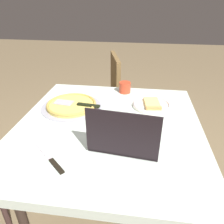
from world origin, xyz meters
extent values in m
plane|color=#796649|center=(0.00, 0.00, 0.00)|extent=(12.00, 12.00, 0.00)
cube|color=silver|center=(0.00, 0.00, 0.70)|extent=(1.07, 1.01, 0.05)
cylinder|color=#31251E|center=(-0.38, -0.38, 0.34)|extent=(0.05, 0.05, 0.68)
cylinder|color=#31251E|center=(0.38, -0.38, 0.34)|extent=(0.05, 0.05, 0.68)
cylinder|color=#31251E|center=(-0.38, 0.38, 0.34)|extent=(0.05, 0.05, 0.68)
cube|color=black|center=(0.15, 0.11, 0.73)|extent=(0.24, 0.33, 0.02)
cube|color=black|center=(0.15, 0.11, 0.74)|extent=(0.16, 0.29, 0.00)
cube|color=black|center=(0.26, 0.10, 0.85)|extent=(0.04, 0.31, 0.21)
cube|color=black|center=(0.25, 0.10, 0.85)|extent=(0.03, 0.28, 0.18)
cylinder|color=white|center=(-0.25, 0.24, 0.73)|extent=(0.24, 0.24, 0.01)
torus|color=silver|center=(-0.25, 0.24, 0.74)|extent=(0.23, 0.23, 0.01)
cube|color=#F1C771|center=(-0.25, 0.24, 0.75)|extent=(0.16, 0.11, 0.02)
cube|color=tan|center=(-0.18, 0.25, 0.75)|extent=(0.03, 0.10, 0.03)
cylinder|color=#9D9DAA|center=(-0.17, -0.26, 0.73)|extent=(0.38, 0.38, 0.01)
cylinder|color=#DBC45B|center=(-0.17, -0.26, 0.74)|extent=(0.31, 0.31, 0.02)
torus|color=#B89945|center=(-0.17, -0.26, 0.75)|extent=(0.31, 0.31, 0.02)
cube|color=#BDACB6|center=(-0.18, -0.31, 0.75)|extent=(0.08, 0.12, 0.00)
cube|color=black|center=(-0.16, -0.15, 0.75)|extent=(0.04, 0.15, 0.01)
cube|color=#C0B0BB|center=(0.29, -0.24, 0.73)|extent=(0.14, 0.15, 0.00)
cube|color=black|center=(0.36, -0.16, 0.73)|extent=(0.08, 0.09, 0.01)
cylinder|color=#C53D23|center=(-0.45, 0.05, 0.76)|extent=(0.08, 0.08, 0.08)
cylinder|color=#522D20|center=(-0.45, 0.05, 0.78)|extent=(0.07, 0.07, 0.00)
cylinder|color=#3B2825|center=(0.21, -0.63, 0.22)|extent=(0.03, 0.03, 0.43)
cube|color=brown|center=(-0.84, -0.27, 0.44)|extent=(0.53, 0.53, 0.04)
cube|color=brown|center=(-0.89, -0.07, 0.67)|extent=(0.41, 0.14, 0.41)
cylinder|color=brown|center=(-0.98, -0.51, 0.21)|extent=(0.03, 0.03, 0.42)
cylinder|color=brown|center=(-0.60, -0.41, 0.21)|extent=(0.03, 0.03, 0.42)
cylinder|color=brown|center=(-1.08, -0.13, 0.21)|extent=(0.03, 0.03, 0.42)
cylinder|color=brown|center=(-0.70, -0.03, 0.21)|extent=(0.03, 0.03, 0.42)
camera|label=1|loc=(0.98, 0.16, 1.35)|focal=34.33mm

